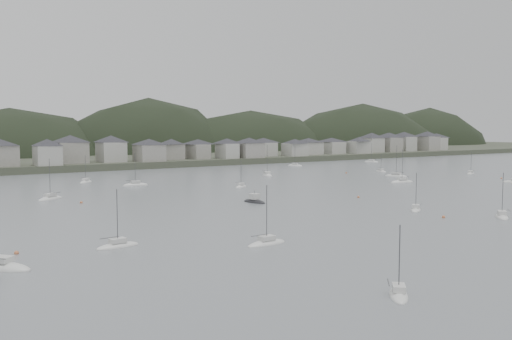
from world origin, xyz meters
TOP-DOWN VIEW (x-y plane):
  - ground at (0.00, 0.00)m, footprint 900.00×900.00m
  - far_shore_land at (0.00, 295.00)m, footprint 900.00×250.00m
  - forested_ridge at (4.83, 269.40)m, footprint 851.55×103.94m
  - waterfront_town at (50.59, 183.34)m, footprint 451.48×28.46m
  - moored_fleet at (-9.77, 65.49)m, footprint 261.50×177.43m
  - motor_launch_far at (-15.63, 52.62)m, footprint 3.60×7.66m
  - mooring_buoys at (-0.10, 54.00)m, footprint 171.58×138.23m

SIDE VIEW (x-z plane):
  - forested_ridge at x=4.83m, z-range -62.57..40.00m
  - ground at x=0.00m, z-range 0.00..0.00m
  - mooring_buoys at x=-0.10m, z-range -0.20..0.50m
  - moored_fleet at x=-9.77m, z-range -6.40..6.76m
  - motor_launch_far at x=-15.63m, z-range -1.59..2.18m
  - far_shore_land at x=0.00m, z-range 0.00..3.00m
  - waterfront_town at x=50.59m, z-range 2.20..15.12m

